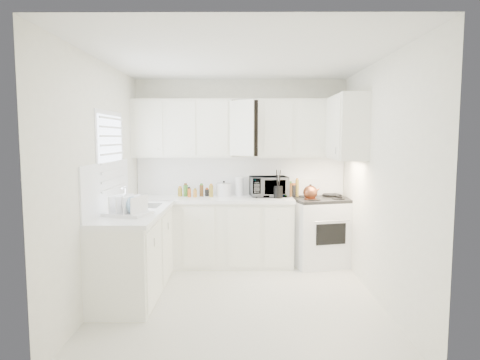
{
  "coord_description": "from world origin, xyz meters",
  "views": [
    {
      "loc": [
        0.03,
        -4.48,
        1.77
      ],
      "look_at": [
        0.0,
        0.7,
        1.25
      ],
      "focal_mm": 31.47,
      "sensor_mm": 36.0,
      "label": 1
    }
  ],
  "objects_px": {
    "microwave": "(269,184)",
    "rice_cooker": "(224,188)",
    "tea_kettle": "(310,191)",
    "utensil_crock": "(278,183)",
    "stove": "(321,222)",
    "dish_rack": "(128,204)"
  },
  "relations": [
    {
      "from": "tea_kettle",
      "to": "microwave",
      "type": "distance_m",
      "value": 0.6
    },
    {
      "from": "microwave",
      "to": "utensil_crock",
      "type": "bearing_deg",
      "value": -63.13
    },
    {
      "from": "dish_rack",
      "to": "microwave",
      "type": "bearing_deg",
      "value": 62.02
    },
    {
      "from": "tea_kettle",
      "to": "microwave",
      "type": "height_order",
      "value": "microwave"
    },
    {
      "from": "dish_rack",
      "to": "rice_cooker",
      "type": "bearing_deg",
      "value": 76.79
    },
    {
      "from": "utensil_crock",
      "to": "microwave",
      "type": "bearing_deg",
      "value": 125.56
    },
    {
      "from": "stove",
      "to": "rice_cooker",
      "type": "distance_m",
      "value": 1.44
    },
    {
      "from": "stove",
      "to": "rice_cooker",
      "type": "relative_size",
      "value": 5.55
    },
    {
      "from": "microwave",
      "to": "rice_cooker",
      "type": "xyz_separation_m",
      "value": [
        -0.63,
        0.04,
        -0.06
      ]
    },
    {
      "from": "tea_kettle",
      "to": "utensil_crock",
      "type": "distance_m",
      "value": 0.45
    },
    {
      "from": "tea_kettle",
      "to": "utensil_crock",
      "type": "relative_size",
      "value": 0.6
    },
    {
      "from": "stove",
      "to": "microwave",
      "type": "height_order",
      "value": "microwave"
    },
    {
      "from": "tea_kettle",
      "to": "rice_cooker",
      "type": "distance_m",
      "value": 1.21
    },
    {
      "from": "rice_cooker",
      "to": "dish_rack",
      "type": "bearing_deg",
      "value": -137.18
    },
    {
      "from": "rice_cooker",
      "to": "utensil_crock",
      "type": "bearing_deg",
      "value": -29.68
    },
    {
      "from": "rice_cooker",
      "to": "dish_rack",
      "type": "height_order",
      "value": "dish_rack"
    },
    {
      "from": "tea_kettle",
      "to": "microwave",
      "type": "xyz_separation_m",
      "value": [
        -0.55,
        0.24,
        0.07
      ]
    },
    {
      "from": "stove",
      "to": "dish_rack",
      "type": "distance_m",
      "value": 2.74
    },
    {
      "from": "stove",
      "to": "tea_kettle",
      "type": "height_order",
      "value": "stove"
    },
    {
      "from": "utensil_crock",
      "to": "stove",
      "type": "bearing_deg",
      "value": 7.71
    },
    {
      "from": "tea_kettle",
      "to": "utensil_crock",
      "type": "xyz_separation_m",
      "value": [
        -0.43,
        0.08,
        0.1
      ]
    },
    {
      "from": "rice_cooker",
      "to": "utensil_crock",
      "type": "height_order",
      "value": "utensil_crock"
    }
  ]
}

